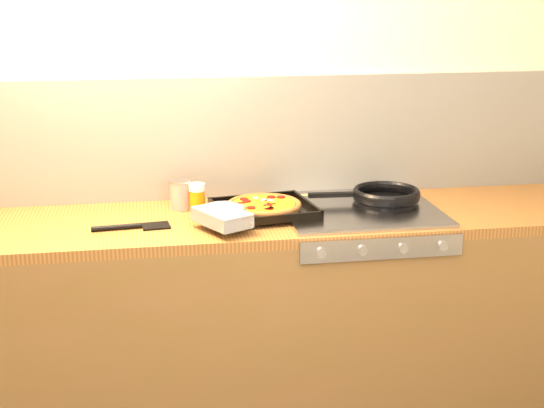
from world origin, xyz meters
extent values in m
plane|color=beige|center=(0.00, 1.40, 1.25)|extent=(3.20, 0.00, 3.20)
cube|color=silver|center=(0.00, 1.39, 1.15)|extent=(3.20, 0.02, 0.50)
cube|color=brown|center=(0.00, 1.10, 0.43)|extent=(3.20, 0.60, 0.86)
cube|color=#985E2F|center=(0.00, 1.10, 0.88)|extent=(3.20, 0.60, 0.04)
cube|color=#A2A1A7|center=(0.45, 0.80, 0.85)|extent=(0.60, 0.03, 0.08)
cylinder|color=#A5A5AA|center=(0.23, 0.78, 0.85)|extent=(0.04, 0.02, 0.04)
cylinder|color=#A5A5AA|center=(0.38, 0.78, 0.85)|extent=(0.04, 0.02, 0.04)
cylinder|color=#A5A5AA|center=(0.53, 0.78, 0.85)|extent=(0.04, 0.02, 0.04)
cylinder|color=#A5A5AA|center=(0.67, 0.78, 0.85)|extent=(0.04, 0.02, 0.04)
cube|color=#A2A1A7|center=(0.45, 1.10, 0.91)|extent=(0.60, 0.56, 0.02)
cube|color=black|center=(0.07, 1.10, 0.92)|extent=(0.41, 0.37, 0.01)
cube|color=black|center=(0.05, 1.25, 0.94)|extent=(0.36, 0.07, 0.02)
cube|color=black|center=(0.09, 0.94, 0.94)|extent=(0.36, 0.07, 0.02)
cube|color=black|center=(0.25, 1.12, 0.94)|extent=(0.06, 0.32, 0.02)
cube|color=black|center=(-0.10, 1.07, 0.94)|extent=(0.06, 0.32, 0.02)
cylinder|color=brown|center=(0.07, 1.10, 0.94)|extent=(0.31, 0.31, 0.02)
torus|color=brown|center=(0.07, 1.10, 0.94)|extent=(0.33, 0.33, 0.02)
cylinder|color=orange|center=(0.07, 1.10, 0.95)|extent=(0.28, 0.28, 0.01)
cylinder|color=maroon|center=(0.10, 1.09, 0.95)|extent=(0.04, 0.04, 0.00)
cylinder|color=maroon|center=(0.00, 1.16, 0.95)|extent=(0.04, 0.04, 0.00)
cylinder|color=maroon|center=(0.08, 1.01, 0.95)|extent=(0.04, 0.04, 0.00)
cylinder|color=maroon|center=(-0.02, 1.09, 0.95)|extent=(0.04, 0.04, 0.00)
cylinder|color=maroon|center=(0.11, 1.17, 0.95)|extent=(0.04, 0.04, 0.00)
cylinder|color=maroon|center=(0.08, 1.14, 0.95)|extent=(0.04, 0.04, 0.00)
cylinder|color=maroon|center=(0.01, 1.03, 0.95)|extent=(0.04, 0.04, 0.00)
cylinder|color=maroon|center=(0.15, 1.16, 0.95)|extent=(0.04, 0.04, 0.00)
cylinder|color=maroon|center=(0.08, 1.02, 0.95)|extent=(0.04, 0.04, 0.00)
cylinder|color=maroon|center=(0.08, 1.05, 0.95)|extent=(0.04, 0.04, 0.00)
cylinder|color=maroon|center=(0.01, 1.13, 0.95)|extent=(0.04, 0.04, 0.00)
ellipsoid|color=gold|center=(0.00, 1.07, 0.95)|extent=(0.03, 0.02, 0.01)
ellipsoid|color=gold|center=(-0.02, 1.08, 0.95)|extent=(0.03, 0.02, 0.01)
ellipsoid|color=gold|center=(0.06, 1.14, 0.95)|extent=(0.03, 0.02, 0.01)
ellipsoid|color=gold|center=(0.05, 1.17, 0.95)|extent=(0.03, 0.02, 0.01)
ellipsoid|color=gold|center=(0.07, 1.03, 0.95)|extent=(0.03, 0.02, 0.01)
ellipsoid|color=gold|center=(0.10, 1.08, 0.95)|extent=(0.03, 0.02, 0.01)
ellipsoid|color=gold|center=(0.09, 1.10, 0.95)|extent=(0.03, 0.02, 0.01)
ellipsoid|color=gold|center=(0.01, 1.06, 0.95)|extent=(0.03, 0.02, 0.01)
ellipsoid|color=gold|center=(0.07, 1.16, 0.95)|extent=(0.03, 0.02, 0.01)
ellipsoid|color=silver|center=(0.05, 1.17, 0.95)|extent=(0.03, 0.03, 0.01)
ellipsoid|color=silver|center=(0.08, 1.13, 0.95)|extent=(0.03, 0.03, 0.01)
ellipsoid|color=silver|center=(0.10, 1.12, 0.95)|extent=(0.03, 0.03, 0.01)
cube|color=black|center=(-0.11, 0.94, 0.95)|extent=(0.22, 0.25, 0.05)
ellipsoid|color=black|center=(-0.09, 1.04, 0.95)|extent=(0.15, 0.15, 0.05)
cylinder|color=black|center=(-0.04, 0.97, 0.95)|extent=(0.07, 0.10, 0.05)
cylinder|color=black|center=(0.58, 1.16, 0.92)|extent=(0.27, 0.27, 0.01)
torus|color=black|center=(0.58, 1.16, 0.95)|extent=(0.29, 0.29, 0.03)
cube|color=black|center=(0.36, 1.17, 0.95)|extent=(0.20, 0.04, 0.02)
cylinder|color=maroon|center=(-0.24, 1.24, 0.96)|extent=(0.11, 0.11, 0.11)
cylinder|color=#B2B2B7|center=(-0.24, 1.24, 1.01)|extent=(0.11, 0.11, 0.01)
cylinder|color=#B2B2B7|center=(-0.24, 1.24, 0.90)|extent=(0.11, 0.11, 0.01)
cylinder|color=orange|center=(-0.18, 1.21, 0.94)|extent=(0.07, 0.07, 0.08)
cylinder|color=silver|center=(-0.18, 1.21, 1.00)|extent=(0.08, 0.08, 0.03)
cylinder|color=#AA8848|center=(0.14, 1.31, 0.91)|extent=(0.26, 0.03, 0.02)
ellipsoid|color=#AA8848|center=(0.28, 1.31, 0.91)|extent=(0.06, 0.04, 0.02)
cube|color=black|center=(-0.34, 1.02, 0.90)|extent=(0.11, 0.09, 0.01)
cylinder|color=black|center=(-0.48, 1.01, 0.91)|extent=(0.18, 0.04, 0.02)
camera|label=1|loc=(-0.36, -1.65, 1.74)|focal=50.00mm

